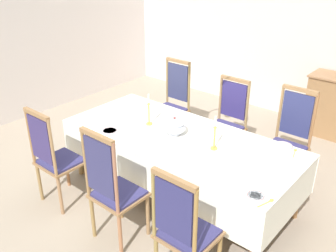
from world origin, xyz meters
TOP-DOWN VIEW (x-y plane):
  - ground at (0.00, 0.00)m, footprint 6.51×5.81m
  - back_wall at (0.00, 2.95)m, footprint 6.51×0.08m
  - left_wall at (-3.30, 0.00)m, footprint 0.08×5.81m
  - dining_table at (0.00, -0.00)m, footprint 2.56×1.11m
  - tablecloth at (0.00, -0.00)m, footprint 2.58×1.13m
  - chair_south_a at (-0.89, -0.97)m, footprint 0.44×0.42m
  - chair_north_a at (-0.89, 0.96)m, footprint 0.44×0.42m
  - chair_south_b at (0.01, -0.97)m, footprint 0.44×0.42m
  - chair_north_b at (0.01, 0.96)m, footprint 0.44×0.42m
  - chair_south_c at (0.82, -0.97)m, footprint 0.44×0.42m
  - chair_north_c at (0.82, 0.96)m, footprint 0.44×0.42m
  - soup_tureen at (-0.07, -0.00)m, footprint 0.25×0.25m
  - candlestick_west at (-0.44, -0.00)m, footprint 0.07×0.07m
  - candlestick_east at (0.44, -0.00)m, footprint 0.07×0.07m
  - bowl_near_left at (0.96, 0.45)m, footprint 0.19×0.19m
  - bowl_near_right at (1.14, -0.45)m, footprint 0.14×0.14m
  - bowl_far_left at (-0.62, -0.43)m, footprint 0.17×0.17m
  - spoon_primary at (1.08, 0.47)m, footprint 0.06×0.17m
  - spoon_secondary at (1.25, -0.43)m, footprint 0.07×0.17m

SIDE VIEW (x-z plane):
  - ground at x=0.00m, z-range -0.04..0.00m
  - chair_north_b at x=0.01m, z-range 0.02..1.12m
  - chair_south_c at x=0.82m, z-range 0.01..1.13m
  - chair_south_a at x=-0.89m, z-range 0.01..1.13m
  - chair_north_c at x=0.82m, z-range 0.01..1.17m
  - chair_north_a at x=-0.89m, z-range 0.00..1.18m
  - chair_south_b at x=0.01m, z-range 0.00..1.19m
  - tablecloth at x=0.00m, z-range 0.40..0.84m
  - dining_table at x=0.00m, z-range 0.30..1.03m
  - spoon_primary at x=1.08m, z-range 0.74..0.75m
  - spoon_secondary at x=1.25m, z-range 0.74..0.75m
  - bowl_near_right at x=1.14m, z-range 0.74..0.76m
  - bowl_far_left at x=-0.62m, z-range 0.74..0.77m
  - bowl_near_left at x=0.96m, z-range 0.74..0.78m
  - soup_tureen at x=-0.07m, z-range 0.73..0.93m
  - candlestick_east at x=0.44m, z-range 0.70..1.06m
  - candlestick_west at x=-0.44m, z-range 0.70..1.07m
  - back_wall at x=0.00m, z-range 0.00..3.13m
  - left_wall at x=-3.30m, z-range 0.00..3.13m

